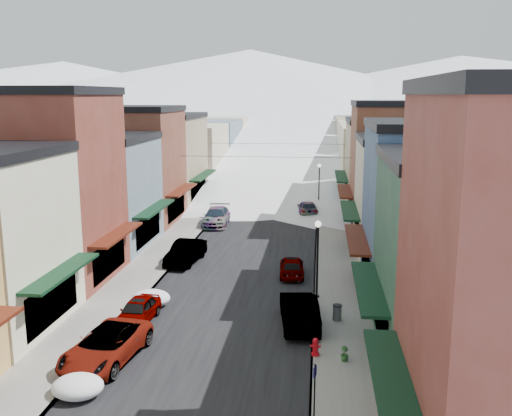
% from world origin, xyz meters
% --- Properties ---
extents(road, '(10.00, 160.00, 0.01)m').
position_xyz_m(road, '(0.00, 60.00, 0.01)').
color(road, black).
rests_on(road, ground).
extents(sidewalk_left, '(3.20, 160.00, 0.15)m').
position_xyz_m(sidewalk_left, '(-6.60, 60.00, 0.07)').
color(sidewalk_left, gray).
rests_on(sidewalk_left, ground).
extents(sidewalk_right, '(3.20, 160.00, 0.15)m').
position_xyz_m(sidewalk_right, '(6.60, 60.00, 0.07)').
color(sidewalk_right, gray).
rests_on(sidewalk_right, ground).
extents(curb_left, '(0.10, 160.00, 0.15)m').
position_xyz_m(curb_left, '(-5.05, 60.00, 0.07)').
color(curb_left, slate).
rests_on(curb_left, ground).
extents(curb_right, '(0.10, 160.00, 0.15)m').
position_xyz_m(curb_right, '(5.05, 60.00, 0.07)').
color(curb_right, slate).
rests_on(curb_right, ground).
extents(bldg_l_brick_near, '(12.30, 8.20, 12.50)m').
position_xyz_m(bldg_l_brick_near, '(-13.69, 20.50, 6.26)').
color(bldg_l_brick_near, maroon).
rests_on(bldg_l_brick_near, ground).
extents(bldg_l_grayblue, '(11.30, 9.20, 9.00)m').
position_xyz_m(bldg_l_grayblue, '(-13.19, 29.00, 4.51)').
color(bldg_l_grayblue, slate).
rests_on(bldg_l_grayblue, ground).
extents(bldg_l_brick_far, '(13.30, 9.20, 11.00)m').
position_xyz_m(bldg_l_brick_far, '(-14.19, 38.00, 5.51)').
color(bldg_l_brick_far, brown).
rests_on(bldg_l_brick_far, ground).
extents(bldg_l_tan, '(11.30, 11.20, 10.00)m').
position_xyz_m(bldg_l_tan, '(-13.19, 48.00, 5.01)').
color(bldg_l_tan, '#968362').
rests_on(bldg_l_tan, ground).
extents(bldg_r_green, '(11.30, 9.20, 9.50)m').
position_xyz_m(bldg_r_green, '(13.19, 12.00, 4.76)').
color(bldg_r_green, '#234933').
rests_on(bldg_r_green, ground).
extents(bldg_r_blue, '(11.30, 9.20, 10.50)m').
position_xyz_m(bldg_r_blue, '(13.19, 21.00, 5.26)').
color(bldg_r_blue, '#344F77').
rests_on(bldg_r_blue, ground).
extents(bldg_r_cream, '(12.30, 9.20, 9.00)m').
position_xyz_m(bldg_r_cream, '(13.69, 30.00, 4.51)').
color(bldg_r_cream, beige).
rests_on(bldg_r_cream, ground).
extents(bldg_r_brick_far, '(13.30, 9.20, 11.50)m').
position_xyz_m(bldg_r_brick_far, '(14.19, 39.00, 5.76)').
color(bldg_r_brick_far, brown).
rests_on(bldg_r_brick_far, ground).
extents(bldg_r_tan, '(11.30, 11.20, 9.50)m').
position_xyz_m(bldg_r_tan, '(13.19, 49.00, 4.76)').
color(bldg_r_tan, '#8E805D').
rests_on(bldg_r_tan, ground).
extents(distant_blocks, '(34.00, 55.00, 8.00)m').
position_xyz_m(distant_blocks, '(0.00, 83.00, 4.00)').
color(distant_blocks, gray).
rests_on(distant_blocks, ground).
extents(mountain_ridge, '(670.00, 340.00, 34.00)m').
position_xyz_m(mountain_ridge, '(-19.47, 277.18, 14.36)').
color(mountain_ridge, silver).
rests_on(mountain_ridge, ground).
extents(overhead_cables, '(16.40, 15.04, 0.04)m').
position_xyz_m(overhead_cables, '(0.00, 47.50, 6.20)').
color(overhead_cables, black).
rests_on(overhead_cables, ground).
extents(car_white_suv, '(3.24, 5.78, 1.53)m').
position_xyz_m(car_white_suv, '(-4.30, 9.54, 0.76)').
color(car_white_suv, silver).
rests_on(car_white_suv, ground).
extents(car_silver_sedan, '(1.86, 4.01, 1.33)m').
position_xyz_m(car_silver_sedan, '(-4.30, 14.11, 0.66)').
color(car_silver_sedan, '#A4A6AD').
rests_on(car_silver_sedan, ground).
extents(car_dark_hatch, '(2.27, 5.06, 1.61)m').
position_xyz_m(car_dark_hatch, '(-4.30, 25.23, 0.81)').
color(car_dark_hatch, black).
rests_on(car_dark_hatch, ground).
extents(car_silver_wagon, '(2.54, 5.72, 1.63)m').
position_xyz_m(car_silver_wagon, '(-4.30, 37.58, 0.81)').
color(car_silver_wagon, '#919498').
rests_on(car_silver_wagon, ground).
extents(car_green_sedan, '(2.44, 5.36, 1.70)m').
position_xyz_m(car_green_sedan, '(4.30, 14.70, 0.85)').
color(car_green_sedan, black).
rests_on(car_green_sedan, ground).
extents(car_gray_suv, '(1.86, 4.11, 1.37)m').
position_xyz_m(car_gray_suv, '(3.50, 23.08, 0.68)').
color(car_gray_suv, gray).
rests_on(car_gray_suv, ground).
extents(car_black_sedan, '(2.45, 4.90, 1.37)m').
position_xyz_m(car_black_sedan, '(4.07, 43.28, 0.68)').
color(car_black_sedan, black).
rests_on(car_black_sedan, ground).
extents(car_lane_silver, '(1.93, 4.73, 1.61)m').
position_xyz_m(car_lane_silver, '(-1.05, 53.68, 0.80)').
color(car_lane_silver, '#989CA0').
rests_on(car_lane_silver, ground).
extents(car_lane_white, '(2.35, 4.84, 1.33)m').
position_xyz_m(car_lane_white, '(1.11, 60.32, 0.66)').
color(car_lane_white, silver).
rests_on(car_lane_white, ground).
extents(fire_hydrant, '(0.50, 0.38, 0.85)m').
position_xyz_m(fire_hydrant, '(5.20, 10.92, 0.54)').
color(fire_hydrant, red).
rests_on(fire_hydrant, sidewalk_right).
extents(parking_sign, '(0.13, 0.29, 2.20)m').
position_xyz_m(parking_sign, '(5.20, 5.61, 1.44)').
color(parking_sign, black).
rests_on(parking_sign, sidewalk_right).
extents(trash_can, '(0.50, 0.50, 0.85)m').
position_xyz_m(trash_can, '(6.31, 15.27, 0.59)').
color(trash_can, slate).
rests_on(trash_can, sidewalk_right).
extents(streetlamp_near, '(0.39, 0.39, 4.66)m').
position_xyz_m(streetlamp_near, '(5.20, 18.72, 3.09)').
color(streetlamp_near, black).
rests_on(streetlamp_near, sidewalk_right).
extents(streetlamp_far, '(0.39, 0.39, 4.72)m').
position_xyz_m(streetlamp_far, '(5.20, 46.32, 3.13)').
color(streetlamp_far, black).
rests_on(streetlamp_far, sidewalk_right).
extents(planter_far, '(0.52, 0.52, 0.68)m').
position_xyz_m(planter_far, '(6.51, 10.51, 0.49)').
color(planter_far, '#2F612C').
rests_on(planter_far, sidewalk_right).
extents(snow_pile_near, '(2.11, 2.50, 0.89)m').
position_xyz_m(snow_pile_near, '(-4.28, 6.50, 0.43)').
color(snow_pile_near, white).
rests_on(snow_pile_near, ground).
extents(snow_pile_mid, '(2.24, 2.58, 0.95)m').
position_xyz_m(snow_pile_mid, '(-4.28, 16.64, 0.45)').
color(snow_pile_mid, white).
rests_on(snow_pile_mid, ground).
extents(snow_pile_far, '(2.25, 2.58, 0.95)m').
position_xyz_m(snow_pile_far, '(-4.28, 40.05, 0.46)').
color(snow_pile_far, white).
rests_on(snow_pile_far, ground).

